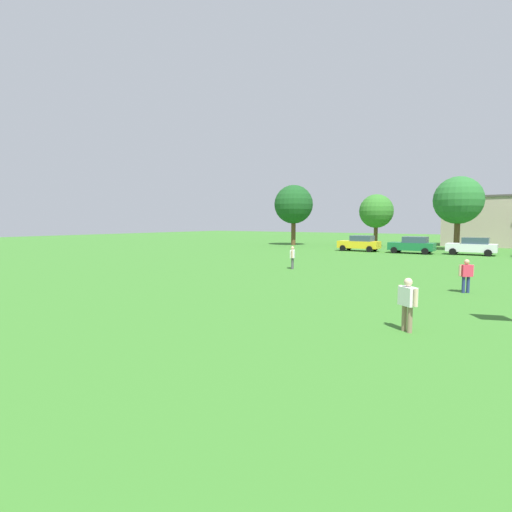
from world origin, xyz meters
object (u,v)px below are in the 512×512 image
Objects in this scene: parked_car_yellow_0 at (360,243)px; parked_car_white_2 at (472,246)px; tree_far_left at (294,205)px; bystander_midfield at (466,273)px; tree_right at (458,200)px; bystander_near_trees at (293,256)px; parked_car_green_1 at (412,245)px; adult_bystander at (408,300)px; tree_left at (376,211)px.

parked_car_yellow_0 is 10.68m from parked_car_white_2.
bystander_midfield is at bearing -49.16° from tree_far_left.
parked_car_white_2 is 22.89m from tree_far_left.
tree_far_left is at bearing -12.27° from parked_car_white_2.
tree_right is (-2.19, 6.24, 4.62)m from parked_car_white_2.
bystander_midfield is at bearing -129.60° from bystander_near_trees.
parked_car_green_1 is (5.46, -0.11, 0.00)m from parked_car_yellow_0.
parked_car_yellow_0 is (-12.10, 30.02, -0.08)m from adult_bystander.
tree_far_left reaches higher than tree_left.
tree_far_left reaches higher than parked_car_green_1.
adult_bystander is at bearing -159.97° from bystander_near_trees.
adult_bystander is 0.20× the size of tree_far_left.
parked_car_white_2 reaches higher than adult_bystander.
adult_bystander is 1.04× the size of bystander_midfield.
adult_bystander reaches higher than bystander_near_trees.
tree_right reaches higher than tree_left.
adult_bystander is 0.37× the size of parked_car_white_2.
parked_car_green_1 reaches higher than bystander_near_trees.
tree_far_left is (-21.92, 4.77, 4.58)m from parked_car_white_2.
parked_car_green_1 is (-7.25, 21.84, -0.04)m from bystander_midfield.
bystander_near_trees is 0.23× the size of tree_left.
tree_far_left is 1.22× the size of tree_left.
tree_far_left is (-11.28, 5.80, 4.58)m from parked_car_yellow_0.
tree_far_left is at bearing -90.14° from bystander_midfield.
bystander_near_trees is at bearing -61.40° from tree_far_left.
parked_car_yellow_0 is at bearing -32.42° from adult_bystander.
parked_car_yellow_0 is 1.00× the size of parked_car_green_1.
bystander_near_trees is 0.19× the size of tree_right.
bystander_midfield is 29.88m from tree_right.
tree_far_left is 0.99× the size of tree_right.
tree_right reaches higher than bystander_near_trees.
parked_car_yellow_0 reaches higher than bystander_near_trees.
tree_far_left is at bearing -163.43° from tree_left.
parked_car_white_2 is (10.63, 1.03, 0.00)m from parked_car_yellow_0.
parked_car_yellow_0 is 9.60m from tree_left.
bystander_midfield is at bearing -58.65° from adult_bystander.
bystander_midfield is 0.35× the size of parked_car_green_1.
bystander_near_trees is 21.25m from parked_car_white_2.
tree_left is at bearing -35.66° from adult_bystander.
tree_right is at bearing -9.36° from tree_left.
tree_right is (-4.25, 29.21, 4.58)m from bystander_midfield.
parked_car_green_1 is 0.53× the size of tree_right.
parked_car_white_2 is at bearing -33.72° from tree_left.
bystander_midfield is 23.01m from parked_car_green_1.
bystander_near_trees is at bearing -59.46° from bystander_midfield.
adult_bystander is at bearing 102.51° from parked_car_green_1.
parked_car_yellow_0 is (-1.87, 18.33, -0.05)m from bystander_near_trees.
bystander_midfield is 0.23× the size of tree_left.
parked_car_green_1 is at bearing -112.07° from tree_right.
parked_car_white_2 is 0.65× the size of tree_left.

